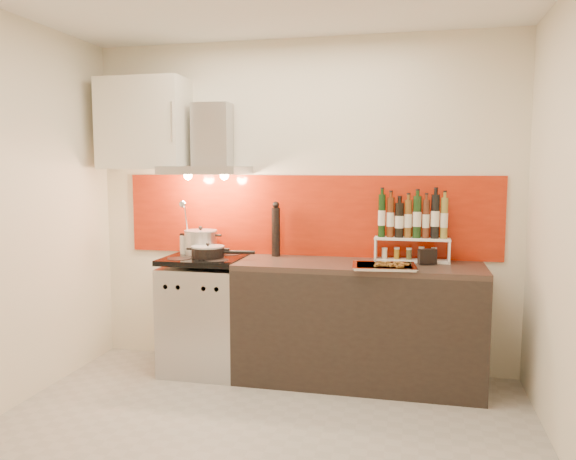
% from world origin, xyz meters
% --- Properties ---
extents(floor, '(3.40, 3.40, 0.00)m').
position_xyz_m(floor, '(0.00, 0.00, 0.00)').
color(floor, '#9E9991').
rests_on(floor, ground).
extents(back_wall, '(3.40, 0.02, 2.60)m').
position_xyz_m(back_wall, '(0.00, 1.40, 1.30)').
color(back_wall, silver).
rests_on(back_wall, ground).
extents(backsplash, '(3.00, 0.02, 0.64)m').
position_xyz_m(backsplash, '(0.05, 1.39, 1.22)').
color(backsplash, '#9A1B08').
rests_on(backsplash, back_wall).
extents(range_stove, '(0.60, 0.60, 0.91)m').
position_xyz_m(range_stove, '(-0.70, 1.10, 0.44)').
color(range_stove, '#B7B7BA').
rests_on(range_stove, ground).
extents(counter, '(1.80, 0.60, 0.90)m').
position_xyz_m(counter, '(0.50, 1.10, 0.45)').
color(counter, black).
rests_on(counter, ground).
extents(range_hood, '(0.62, 0.50, 0.61)m').
position_xyz_m(range_hood, '(-0.70, 1.24, 1.74)').
color(range_hood, '#B7B7BA').
rests_on(range_hood, back_wall).
extents(upper_cabinet, '(0.70, 0.35, 0.72)m').
position_xyz_m(upper_cabinet, '(-1.25, 1.22, 1.95)').
color(upper_cabinet, silver).
rests_on(upper_cabinet, back_wall).
extents(stock_pot, '(0.26, 0.26, 0.23)m').
position_xyz_m(stock_pot, '(-0.78, 1.22, 1.01)').
color(stock_pot, '#B7B7BA').
rests_on(stock_pot, range_stove).
extents(saute_pan, '(0.49, 0.26, 0.12)m').
position_xyz_m(saute_pan, '(-0.64, 1.04, 0.96)').
color(saute_pan, black).
rests_on(saute_pan, range_stove).
extents(utensil_jar, '(0.09, 0.14, 0.45)m').
position_xyz_m(utensil_jar, '(-0.90, 1.19, 1.03)').
color(utensil_jar, silver).
rests_on(utensil_jar, range_stove).
extents(pepper_mill, '(0.07, 0.07, 0.44)m').
position_xyz_m(pepper_mill, '(-0.18, 1.29, 1.11)').
color(pepper_mill, black).
rests_on(pepper_mill, counter).
extents(step_shelf, '(0.55, 0.15, 0.50)m').
position_xyz_m(step_shelf, '(0.88, 1.27, 1.15)').
color(step_shelf, white).
rests_on(step_shelf, counter).
extents(caddy_box, '(0.14, 0.10, 0.11)m').
position_xyz_m(caddy_box, '(0.99, 1.14, 0.96)').
color(caddy_box, black).
rests_on(caddy_box, counter).
extents(baking_tray, '(0.47, 0.38, 0.03)m').
position_xyz_m(baking_tray, '(0.70, 0.93, 0.92)').
color(baking_tray, silver).
rests_on(baking_tray, counter).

